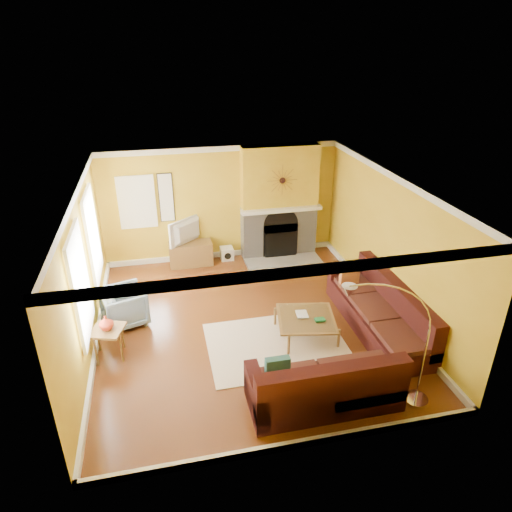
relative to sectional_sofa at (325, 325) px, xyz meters
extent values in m
cube|color=brown|center=(-1.16, 0.98, -0.46)|extent=(5.50, 6.00, 0.02)
cube|color=white|center=(-1.16, 0.98, 2.26)|extent=(5.50, 6.00, 0.02)
cube|color=gold|center=(-1.16, 3.99, 0.90)|extent=(5.50, 0.02, 2.70)
cube|color=gold|center=(-1.16, -2.03, 0.90)|extent=(5.50, 0.02, 2.70)
cube|color=gold|center=(-3.92, 0.98, 0.90)|extent=(0.02, 6.00, 2.70)
cube|color=gold|center=(1.60, 0.98, 0.90)|extent=(0.02, 6.00, 2.70)
cube|color=white|center=(-3.88, 2.28, 1.05)|extent=(0.06, 1.22, 1.72)
cube|color=white|center=(-3.88, 0.38, 1.05)|extent=(0.06, 1.22, 1.72)
cube|color=white|center=(-3.06, 3.94, 1.10)|extent=(0.82, 0.06, 1.22)
cube|color=white|center=(-2.41, 3.95, 1.15)|extent=(0.34, 0.04, 1.14)
cube|color=white|center=(0.19, 3.54, 0.80)|extent=(1.92, 0.22, 0.08)
cube|color=gray|center=(0.19, 3.23, -0.42)|extent=(1.80, 0.70, 0.06)
cube|color=beige|center=(-0.80, 0.20, -0.44)|extent=(2.40, 1.80, 0.02)
cube|color=brown|center=(-1.96, 3.68, -0.17)|extent=(1.00, 0.45, 0.55)
imported|color=black|center=(-1.96, 3.68, 0.39)|extent=(0.87, 0.76, 0.59)
cube|color=white|center=(-1.10, 3.78, -0.30)|extent=(0.30, 0.30, 0.30)
imported|color=gray|center=(-3.39, 1.51, -0.10)|extent=(0.96, 0.95, 0.71)
imported|color=red|center=(-3.61, 0.53, 0.22)|extent=(0.25, 0.25, 0.25)
imported|color=white|center=(-0.37, 0.46, -0.04)|extent=(0.23, 0.29, 0.03)
camera|label=1|loc=(-2.58, -6.08, 4.47)|focal=32.00mm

